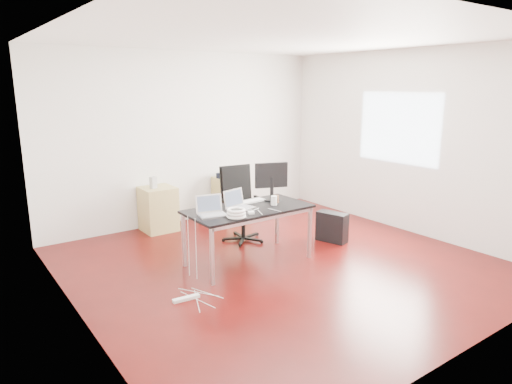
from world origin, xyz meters
TOP-DOWN VIEW (x-y plane):
  - room_shell at (0.04, 0.00)m, footprint 5.00×5.00m
  - desk at (-0.30, 0.30)m, footprint 1.60×0.80m
  - office_chair at (0.12, 1.11)m, footprint 0.54×0.56m
  - filing_cabinet_left at (-0.70, 2.23)m, footprint 0.50×0.50m
  - filing_cabinet_right at (0.67, 2.23)m, footprint 0.50×0.50m
  - pc_tower at (1.16, 0.24)m, footprint 0.32×0.49m
  - wastebasket at (0.16, 2.25)m, footprint 0.28×0.28m
  - power_strip at (-1.48, -0.21)m, footprint 0.30×0.09m
  - laptop_left at (-0.84, 0.30)m, footprint 0.38×0.32m
  - laptop_right at (-0.42, 0.36)m, footprint 0.38×0.32m
  - monitor at (0.20, 0.48)m, footprint 0.44×0.26m
  - keyboard at (-0.12, 0.52)m, footprint 0.45×0.16m
  - cup_white at (0.06, 0.23)m, footprint 0.10×0.10m
  - cup_brown at (0.15, 0.31)m, footprint 0.10×0.10m
  - cable_coil at (-0.66, 0.03)m, footprint 0.24×0.24m
  - power_adapter at (-0.43, 0.05)m, footprint 0.09×0.09m
  - speaker at (-0.77, 2.20)m, footprint 0.10×0.10m
  - navy_garment at (0.59, 2.22)m, footprint 0.33×0.28m

SIDE VIEW (x-z plane):
  - power_strip at x=-1.48m, z-range 0.00..0.04m
  - wastebasket at x=0.16m, z-range 0.00..0.28m
  - pc_tower at x=1.16m, z-range 0.00..0.44m
  - filing_cabinet_left at x=-0.70m, z-range 0.00..0.70m
  - filing_cabinet_right at x=0.67m, z-range 0.00..0.70m
  - office_chair at x=0.12m, z-range 0.06..1.15m
  - desk at x=-0.30m, z-range 0.31..1.04m
  - keyboard at x=-0.12m, z-range 0.73..0.75m
  - power_adapter at x=-0.43m, z-range 0.73..0.76m
  - navy_garment at x=0.59m, z-range 0.70..0.79m
  - cup_brown at x=0.15m, z-range 0.73..0.83m
  - cable_coil at x=-0.66m, z-range 0.73..0.84m
  - laptop_left at x=-0.84m, z-range 0.67..0.90m
  - laptop_right at x=-0.42m, z-range 0.67..0.90m
  - speaker at x=-0.77m, z-range 0.70..0.88m
  - cup_white at x=0.06m, z-range 0.73..0.85m
  - monitor at x=0.20m, z-range 0.76..1.27m
  - room_shell at x=0.04m, z-range -1.10..3.90m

